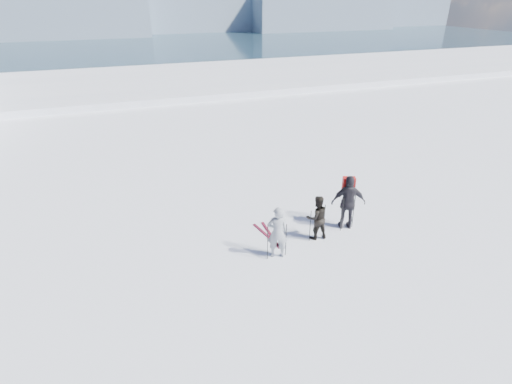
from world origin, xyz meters
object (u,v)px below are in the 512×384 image
skier_grey (277,232)px  skis_loose (269,235)px  skier_dark (317,218)px  skier_pack (348,203)px

skier_grey → skis_loose: 1.46m
skier_grey → skis_loose: skier_grey is taller
skier_grey → skis_loose: bearing=-80.4°
skier_dark → skier_pack: 1.33m
skier_grey → skier_dark: size_ratio=1.11×
skier_grey → skis_loose: (0.19, 1.17, -0.84)m
skis_loose → skier_pack: bearing=-9.2°
skis_loose → skier_dark: bearing=-24.8°
skier_grey → skier_dark: 1.70m
skier_grey → skier_dark: bearing=-143.3°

